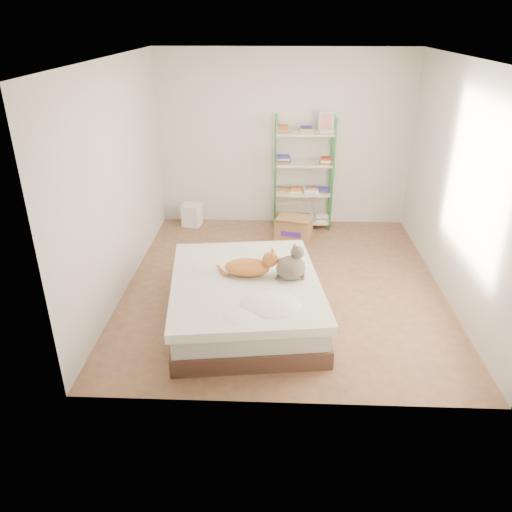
# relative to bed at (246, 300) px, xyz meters

# --- Properties ---
(room) EXTENTS (3.81, 4.21, 2.61)m
(room) POSITION_rel_bed_xyz_m (0.41, 0.81, 1.05)
(room) COLOR #A87450
(room) RESTS_ON ground
(bed) EXTENTS (1.77, 2.10, 0.49)m
(bed) POSITION_rel_bed_xyz_m (0.00, 0.00, 0.00)
(bed) COLOR #51372A
(bed) RESTS_ON ground
(orange_cat) EXTENTS (0.57, 0.31, 0.23)m
(orange_cat) POSITION_rel_bed_xyz_m (0.02, 0.10, 0.36)
(orange_cat) COLOR #CB722F
(orange_cat) RESTS_ON bed
(grey_cat) EXTENTS (0.39, 0.35, 0.38)m
(grey_cat) POSITION_rel_bed_xyz_m (0.47, 0.03, 0.43)
(grey_cat) COLOR #685C52
(grey_cat) RESTS_ON bed
(shelf_unit) EXTENTS (0.88, 0.36, 1.74)m
(shelf_unit) POSITION_rel_bed_xyz_m (0.72, 2.69, 0.56)
(shelf_unit) COLOR #348846
(shelf_unit) RESTS_ON ground
(cardboard_box) EXTENTS (0.57, 0.57, 0.40)m
(cardboard_box) POSITION_rel_bed_xyz_m (0.58, 2.16, -0.07)
(cardboard_box) COLOR #9D8251
(cardboard_box) RESTS_ON ground
(white_bin) EXTENTS (0.35, 0.32, 0.34)m
(white_bin) POSITION_rel_bed_xyz_m (-1.00, 2.66, -0.07)
(white_bin) COLOR white
(white_bin) RESTS_ON ground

